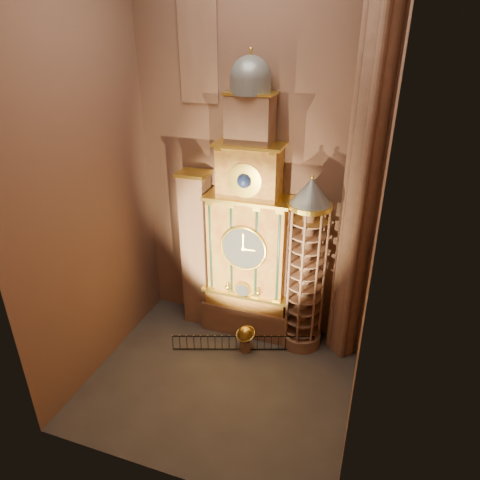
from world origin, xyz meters
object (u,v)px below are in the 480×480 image
at_px(portrait_tower, 197,250).
at_px(celestial_globe, 245,336).
at_px(stair_turret, 305,268).
at_px(iron_railing, 243,343).
at_px(astronomical_clock, 249,236).

bearing_deg(portrait_tower, celestial_globe, -28.80).
bearing_deg(stair_turret, iron_railing, -147.59).
height_order(portrait_tower, stair_turret, stair_turret).
bearing_deg(astronomical_clock, celestial_globe, -76.10).
bearing_deg(stair_turret, astronomical_clock, 175.70).
relative_size(portrait_tower, celestial_globe, 5.96).
relative_size(stair_turret, iron_railing, 1.34).
distance_m(astronomical_clock, portrait_tower, 3.73).
distance_m(portrait_tower, iron_railing, 6.37).
bearing_deg(astronomical_clock, stair_turret, -4.30).
relative_size(portrait_tower, iron_railing, 1.27).
distance_m(portrait_tower, stair_turret, 6.91).
relative_size(astronomical_clock, iron_railing, 2.07).
xyz_separation_m(stair_turret, iron_railing, (-3.08, -1.96, -4.71)).
bearing_deg(celestial_globe, iron_railing, -145.49).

